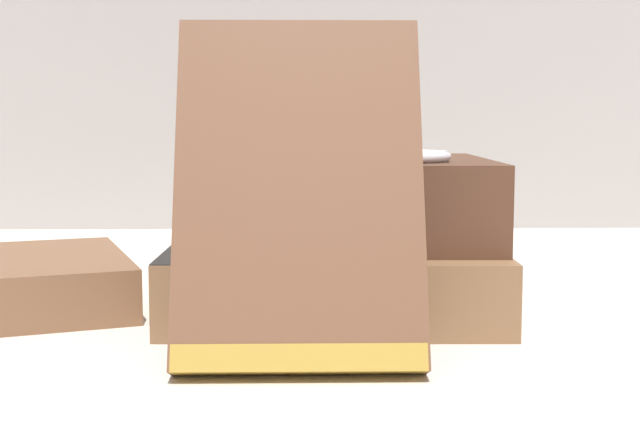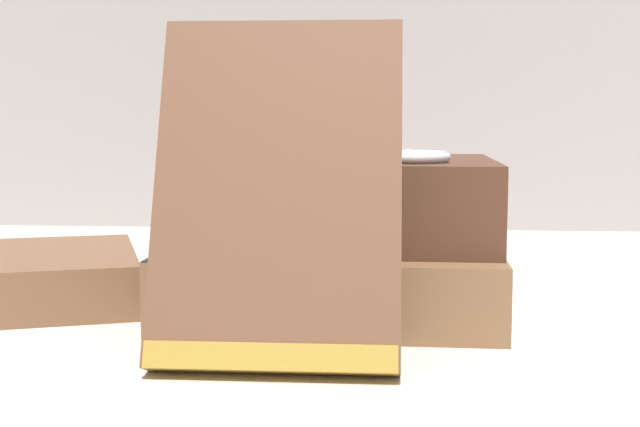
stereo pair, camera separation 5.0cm
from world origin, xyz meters
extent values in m
plane|color=beige|center=(0.00, 0.00, 0.00)|extent=(3.00, 3.00, 0.00)
cube|color=brown|center=(-0.02, 0.03, 0.02)|extent=(0.19, 0.16, 0.04)
cube|color=black|center=(-0.11, 0.03, 0.02)|extent=(0.02, 0.15, 0.04)
cube|color=#4C2D1E|center=(-0.01, 0.04, 0.06)|extent=(0.17, 0.15, 0.05)
cube|color=olive|center=(-0.09, 0.04, 0.06)|extent=(0.01, 0.15, 0.05)
cube|color=brown|center=(-0.04, -0.08, 0.08)|extent=(0.11, 0.08, 0.16)
cube|color=olive|center=(-0.04, -0.11, 0.01)|extent=(0.11, 0.02, 0.02)
cylinder|color=white|center=(0.02, 0.01, 0.09)|extent=(0.04, 0.04, 0.01)
torus|color=silver|center=(0.02, 0.01, 0.09)|extent=(0.05, 0.05, 0.01)
sphere|color=silver|center=(0.02, 0.03, 0.09)|extent=(0.01, 0.01, 0.01)
torus|color=#4C3828|center=(-0.10, 0.15, 0.00)|extent=(0.06, 0.06, 0.00)
torus|color=#4C3828|center=(-0.04, 0.17, 0.00)|extent=(0.06, 0.06, 0.00)
cylinder|color=#4C3828|center=(-0.07, 0.16, 0.00)|extent=(0.02, 0.01, 0.00)
camera|label=1|loc=(-0.04, -0.49, 0.12)|focal=50.00mm
camera|label=2|loc=(0.01, -0.49, 0.12)|focal=50.00mm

